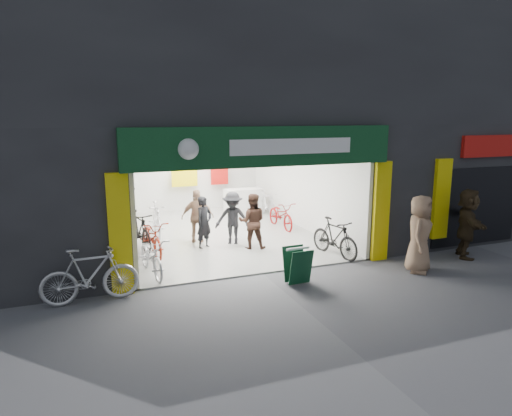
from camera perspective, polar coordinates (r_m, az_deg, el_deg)
ground at (r=11.04m, az=0.94°, el=-8.27°), size 60.00×60.00×0.00m
building at (r=15.40m, az=-2.96°, el=13.64°), size 17.00×10.27×8.00m
bike_left_front at (r=11.11m, az=-12.95°, el=-5.87°), size 0.84×1.87×0.95m
bike_left_midfront at (r=13.24m, az=-14.40°, el=-2.75°), size 0.88×1.93×1.12m
bike_left_midback at (r=12.65m, az=-12.89°, el=-3.65°), size 0.86×1.94×0.99m
bike_left_back at (r=14.60m, az=-12.30°, el=-1.42°), size 0.59×1.81×1.08m
bike_right_front at (r=12.39m, az=9.80°, el=-3.69°), size 0.82×1.81×1.05m
bike_right_mid at (r=15.28m, az=3.13°, el=-0.88°), size 0.63×1.77×0.93m
bike_right_back at (r=17.03m, az=1.38°, el=0.50°), size 0.59×1.65×0.97m
parked_bike at (r=9.84m, az=-20.04°, el=-7.92°), size 1.94×0.59×1.16m
customer_a at (r=12.97m, az=-6.51°, el=-1.86°), size 0.66×0.60×1.51m
customer_b at (r=12.84m, az=-0.48°, el=-1.71°), size 0.94×0.84×1.60m
customer_c at (r=13.27m, az=-2.94°, el=-1.35°), size 1.17×0.97×1.58m
customer_d at (r=13.51m, az=-7.31°, el=-1.11°), size 1.01×0.61×1.61m
pedestrian_near at (r=11.64m, az=19.76°, el=-3.08°), size 1.08×1.06×1.88m
pedestrian_far at (r=13.32m, az=24.90°, el=-1.75°), size 1.39×1.75×1.86m
sandwich_board at (r=10.35m, az=5.21°, el=-7.05°), size 0.56×0.56×0.82m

